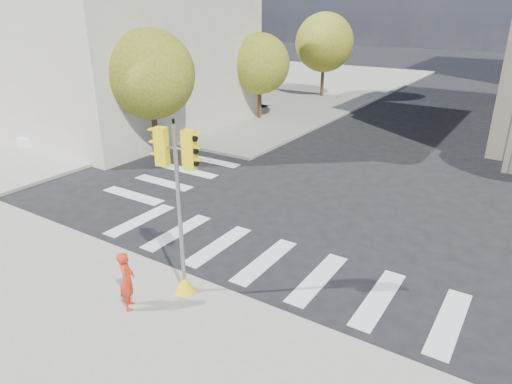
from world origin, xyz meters
TOP-DOWN VIEW (x-y plane):
  - ground at (0.00, 0.00)m, footprint 160.00×160.00m
  - sidewalk_far_left at (-20.00, 26.00)m, footprint 28.00×40.00m
  - classical_building at (-20.00, 8.00)m, footprint 19.00×15.00m
  - tree_lw_near at (-10.50, 4.00)m, footprint 4.40×4.40m
  - tree_lw_mid at (-10.50, 14.00)m, footprint 4.00×4.00m
  - tree_lw_far at (-10.50, 24.00)m, footprint 4.80×4.80m
  - traffic_signal at (-0.95, -4.73)m, footprint 1.08×0.56m
  - photographer at (-1.68, -6.01)m, footprint 0.67×0.68m
  - planter_wall at (-15.00, 1.97)m, footprint 5.72×2.61m

SIDE VIEW (x-z plane):
  - ground at x=0.00m, z-range 0.00..0.00m
  - sidewalk_far_left at x=-20.00m, z-range 0.00..0.15m
  - planter_wall at x=-15.00m, z-range 0.15..0.65m
  - photographer at x=-1.68m, z-range 0.15..1.73m
  - traffic_signal at x=-0.95m, z-range -0.20..4.54m
  - tree_lw_mid at x=-10.50m, z-range 0.88..6.65m
  - tree_lw_near at x=-10.50m, z-range 1.00..7.41m
  - tree_lw_far at x=-10.50m, z-range 1.07..8.01m
  - classical_building at x=-20.00m, z-range 0.09..12.79m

